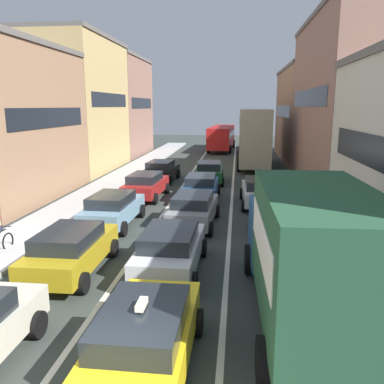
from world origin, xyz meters
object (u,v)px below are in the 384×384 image
(removalist_box_truck, at_px, (308,248))
(sedan_centre_lane_fifth, at_px, (209,171))
(coupe_centre_lane_fourth, at_px, (201,187))
(bus_mid_queue_primary, at_px, (254,135))
(sedan_left_lane_fourth, at_px, (146,185))
(wagon_left_lane_second, at_px, (71,249))
(sedan_left_lane_fifth, at_px, (161,170))
(sedan_centre_lane_second, at_px, (170,249))
(taxi_centre_lane_front, at_px, (144,338))
(sedan_left_lane_third, at_px, (113,209))
(bus_far_queue_secondary, at_px, (222,136))
(wagon_right_lane_far, at_px, (260,191))
(sedan_right_lane_behind_truck, at_px, (275,218))
(hatchback_centre_lane_third, at_px, (194,208))

(removalist_box_truck, distance_m, sedan_centre_lane_fifth, 18.91)
(coupe_centre_lane_fourth, relative_size, sedan_centre_lane_fifth, 0.98)
(bus_mid_queue_primary, bearing_deg, sedan_centre_lane_fifth, 157.75)
(sedan_centre_lane_fifth, bearing_deg, sedan_left_lane_fourth, 144.89)
(wagon_left_lane_second, bearing_deg, coupe_centre_lane_fourth, -17.27)
(sedan_left_lane_fifth, bearing_deg, wagon_left_lane_second, -175.69)
(sedan_centre_lane_second, bearing_deg, taxi_centre_lane_front, -175.55)
(sedan_centre_lane_second, bearing_deg, sedan_left_lane_third, 36.39)
(sedan_left_lane_third, xyz_separation_m, sedan_left_lane_fifth, (0.12, 10.99, 0.00))
(sedan_centre_lane_second, height_order, bus_far_queue_secondary, bus_far_queue_secondary)
(coupe_centre_lane_fourth, distance_m, bus_mid_queue_primary, 14.28)
(sedan_centre_lane_fifth, height_order, bus_far_queue_secondary, bus_far_queue_secondary)
(taxi_centre_lane_front, height_order, coupe_centre_lane_fourth, taxi_centre_lane_front)
(wagon_left_lane_second, bearing_deg, sedan_left_lane_fourth, -0.08)
(sedan_centre_lane_fifth, relative_size, bus_mid_queue_primary, 0.42)
(taxi_centre_lane_front, relative_size, sedan_centre_lane_second, 1.00)
(sedan_left_lane_third, bearing_deg, coupe_centre_lane_fourth, -31.55)
(taxi_centre_lane_front, xyz_separation_m, bus_mid_queue_primary, (3.16, 28.99, 2.03))
(sedan_centre_lane_second, bearing_deg, bus_far_queue_secondary, 0.56)
(wagon_right_lane_far, bearing_deg, taxi_centre_lane_front, 166.66)
(removalist_box_truck, distance_m, wagon_right_lane_far, 12.18)
(removalist_box_truck, relative_size, sedan_centre_lane_second, 1.80)
(removalist_box_truck, bearing_deg, sedan_left_lane_fourth, 26.58)
(taxi_centre_lane_front, bearing_deg, bus_mid_queue_primary, -5.95)
(removalist_box_truck, relative_size, sedan_left_lane_third, 1.79)
(sedan_left_lane_fourth, bearing_deg, taxi_centre_lane_front, -164.19)
(taxi_centre_lane_front, relative_size, bus_far_queue_secondary, 0.41)
(sedan_right_lane_behind_truck, xyz_separation_m, wagon_right_lane_far, (-0.35, 5.33, 0.00))
(sedan_centre_lane_second, xyz_separation_m, sedan_centre_lane_fifth, (0.12, 15.75, 0.00))
(sedan_centre_lane_fifth, bearing_deg, taxi_centre_lane_front, 177.45)
(coupe_centre_lane_fourth, bearing_deg, sedan_left_lane_fifth, 30.90)
(hatchback_centre_lane_third, distance_m, sedan_left_lane_fifth, 11.13)
(taxi_centre_lane_front, xyz_separation_m, bus_far_queue_secondary, (-0.18, 41.98, 0.96))
(sedan_centre_lane_second, height_order, sedan_right_lane_behind_truck, same)
(sedan_left_lane_third, bearing_deg, sedan_left_lane_fifth, 0.91)
(sedan_right_lane_behind_truck, bearing_deg, sedan_left_lane_fourth, 47.50)
(taxi_centre_lane_front, bearing_deg, sedan_left_lane_fourth, 13.15)
(hatchback_centre_lane_third, bearing_deg, removalist_box_truck, -152.83)
(coupe_centre_lane_fourth, relative_size, bus_mid_queue_primary, 0.41)
(wagon_left_lane_second, height_order, sedan_left_lane_fourth, same)
(hatchback_centre_lane_third, relative_size, sedan_left_lane_fourth, 1.00)
(sedan_centre_lane_second, distance_m, bus_mid_queue_primary, 24.26)
(removalist_box_truck, height_order, coupe_centre_lane_fourth, removalist_box_truck)
(hatchback_centre_lane_third, bearing_deg, wagon_right_lane_far, -35.02)
(sedan_left_lane_third, distance_m, wagon_right_lane_far, 8.18)
(sedan_left_lane_fourth, bearing_deg, bus_mid_queue_primary, -23.45)
(sedan_centre_lane_fifth, bearing_deg, coupe_centre_lane_fourth, 176.32)
(coupe_centre_lane_fourth, bearing_deg, sedan_left_lane_third, 146.58)
(taxi_centre_lane_front, height_order, sedan_right_lane_behind_truck, taxi_centre_lane_front)
(hatchback_centre_lane_third, height_order, sedan_centre_lane_fifth, same)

